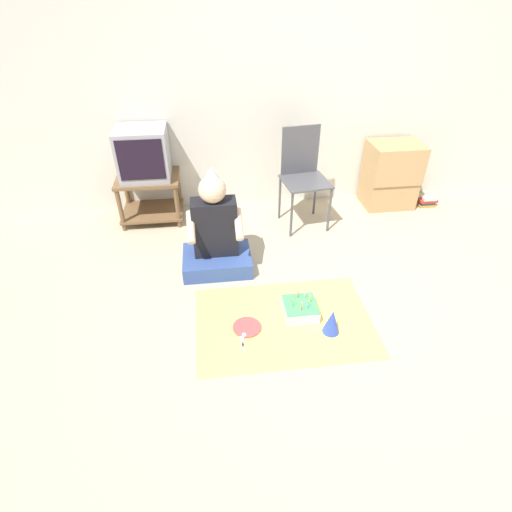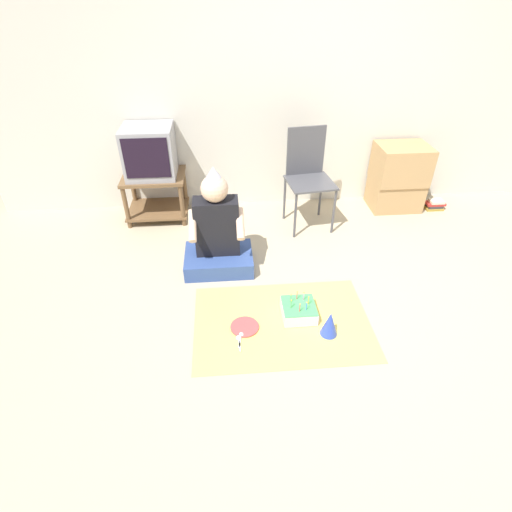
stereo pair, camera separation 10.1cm
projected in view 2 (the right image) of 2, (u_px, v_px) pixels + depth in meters
The scene contains 14 objects.
ground_plane at pixel (349, 325), 2.91m from camera, with size 16.00×16.00×0.00m, color tan.
wall_back at pixel (309, 79), 3.81m from camera, with size 6.40×0.06×2.55m.
tv_stand at pixel (156, 192), 4.05m from camera, with size 0.61×0.48×0.47m.
tv at pixel (150, 151), 3.81m from camera, with size 0.47×0.44×0.47m.
folding_chair at pixel (308, 171), 3.82m from camera, with size 0.47×0.46×0.95m.
cardboard_box_stack at pixel (398, 177), 4.19m from camera, with size 0.52×0.42×0.68m.
book_pile at pixel (435, 205), 4.32m from camera, with size 0.20×0.13×0.10m.
person_seated at pixel (217, 236), 3.33m from camera, with size 0.58×0.43×0.91m.
party_cloth at pixel (282, 322), 2.92m from camera, with size 1.28×0.87×0.01m.
birthday_cake at pixel (299, 310), 2.95m from camera, with size 0.25×0.25×0.18m.
party_hat_blue at pixel (330, 324), 2.77m from camera, with size 0.12×0.12×0.19m.
paper_plate at pixel (245, 327), 2.87m from camera, with size 0.21×0.21×0.01m.
plastic_spoon_near at pixel (241, 336), 2.80m from camera, with size 0.05×0.14×0.01m.
plastic_spoon_far at pixel (239, 339), 2.77m from camera, with size 0.04×0.15×0.01m.
Camera 2 is at (-0.85, -2.02, 2.09)m, focal length 28.00 mm.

